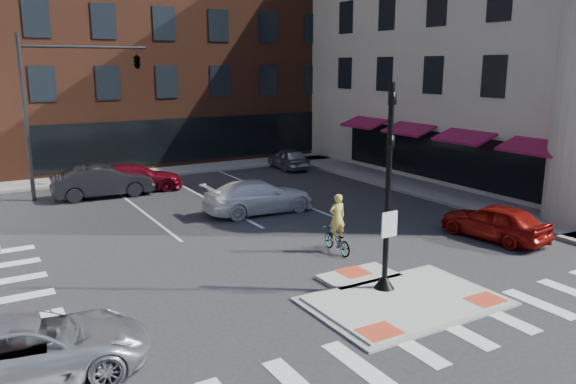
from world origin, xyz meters
TOP-DOWN VIEW (x-y plane):
  - ground at (0.00, 0.00)m, footprint 120.00×120.00m
  - refuge_island at (0.00, -0.26)m, footprint 5.40×4.65m
  - sidewalk_e at (10.80, 10.00)m, footprint 3.00×24.00m
  - sidewalk_n at (3.00, 22.00)m, footprint 26.00×3.00m
  - building_n at (3.00, 31.99)m, footprint 24.40×18.40m
  - building_e at (21.54, 11.50)m, footprint 21.90×23.90m
  - building_far_left at (-4.00, 52.00)m, footprint 10.00×12.00m
  - building_far_right at (9.00, 54.00)m, footprint 12.00×12.00m
  - signal_pole at (0.00, 0.40)m, footprint 0.60×0.60m
  - mast_arm_signal at (-3.47, 18.00)m, footprint 6.10×2.24m
  - silver_suv at (-9.50, 0.58)m, footprint 5.17×2.88m
  - red_sedan at (6.98, 2.26)m, footprint 2.18×4.30m
  - white_pickup at (1.04, 10.37)m, footprint 5.14×2.22m
  - bg_car_dark at (-4.36, 17.08)m, footprint 4.97×1.93m
  - bg_car_silver at (7.75, 19.15)m, footprint 2.05×4.11m
  - bg_car_red at (-2.51, 17.70)m, footprint 5.16×2.92m
  - cyclist at (0.86, 4.04)m, footprint 0.71×1.72m

SIDE VIEW (x-z plane):
  - ground at x=0.00m, z-range 0.00..0.00m
  - refuge_island at x=0.00m, z-range -0.01..0.11m
  - sidewalk_e at x=10.80m, z-range 0.00..0.15m
  - sidewalk_n at x=3.00m, z-range 0.00..0.15m
  - bg_car_silver at x=7.75m, z-range 0.00..1.35m
  - silver_suv at x=-9.50m, z-range 0.00..1.37m
  - red_sedan at x=6.98m, z-range 0.00..1.40m
  - bg_car_red at x=-2.51m, z-range 0.00..1.41m
  - cyclist at x=0.86m, z-range -0.35..1.79m
  - white_pickup at x=1.04m, z-range 0.00..1.47m
  - bg_car_dark at x=-4.36m, z-range 0.00..1.61m
  - signal_pole at x=0.00m, z-range -0.63..5.35m
  - building_far_left at x=-4.00m, z-range 0.00..10.00m
  - building_far_right at x=9.00m, z-range 0.00..12.00m
  - mast_arm_signal at x=-3.47m, z-range 2.21..10.21m
  - building_n at x=3.00m, z-range 0.05..15.55m
  - building_e at x=21.54m, z-range -0.81..16.89m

